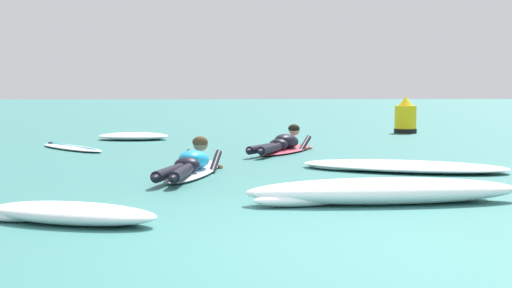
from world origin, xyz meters
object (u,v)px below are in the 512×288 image
(surfer_near, at_px, (191,165))
(surfer_far, at_px, (283,145))
(channel_marker_buoy, at_px, (405,119))
(drifting_surfboard, at_px, (71,148))

(surfer_near, bearing_deg, surfer_far, 64.58)
(channel_marker_buoy, bearing_deg, drifting_surfboard, -150.18)
(drifting_surfboard, xyz_separation_m, channel_marker_buoy, (7.71, 4.42, 0.34))
(surfer_near, distance_m, channel_marker_buoy, 10.16)
(drifting_surfboard, bearing_deg, channel_marker_buoy, 29.82)
(surfer_far, xyz_separation_m, channel_marker_buoy, (3.72, 5.37, 0.24))
(surfer_far, distance_m, drifting_surfboard, 4.10)
(channel_marker_buoy, bearing_deg, surfer_near, -121.38)
(channel_marker_buoy, bearing_deg, surfer_far, -124.71)
(surfer_near, height_order, surfer_far, same)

